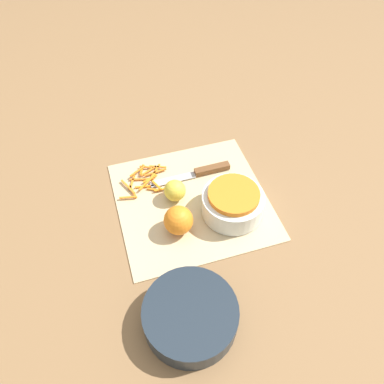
% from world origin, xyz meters
% --- Properties ---
extents(ground_plane, '(4.00, 4.00, 0.00)m').
position_xyz_m(ground_plane, '(0.00, 0.00, 0.00)').
color(ground_plane, olive).
extents(cutting_board, '(0.38, 0.37, 0.01)m').
position_xyz_m(cutting_board, '(0.00, 0.00, 0.00)').
color(cutting_board, '#CCB284').
rests_on(cutting_board, ground_plane).
extents(bowl_speckled, '(0.15, 0.15, 0.07)m').
position_xyz_m(bowl_speckled, '(-0.08, 0.06, 0.04)').
color(bowl_speckled, silver).
rests_on(bowl_speckled, cutting_board).
extents(bowl_dark, '(0.19, 0.19, 0.06)m').
position_xyz_m(bowl_dark, '(0.10, 0.30, 0.03)').
color(bowl_dark, '#1E2833').
rests_on(bowl_dark, ground_plane).
extents(knife, '(0.22, 0.02, 0.02)m').
position_xyz_m(knife, '(-0.06, -0.08, 0.01)').
color(knife, brown).
rests_on(knife, cutting_board).
extents(orange_left, '(0.07, 0.07, 0.07)m').
position_xyz_m(orange_left, '(0.06, 0.08, 0.04)').
color(orange_left, orange).
rests_on(orange_left, cutting_board).
extents(lemon, '(0.06, 0.06, 0.06)m').
position_xyz_m(lemon, '(0.04, -0.02, 0.03)').
color(lemon, gold).
rests_on(lemon, cutting_board).
extents(peel_pile, '(0.15, 0.11, 0.01)m').
position_xyz_m(peel_pile, '(0.10, -0.10, 0.01)').
color(peel_pile, orange).
rests_on(peel_pile, cutting_board).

